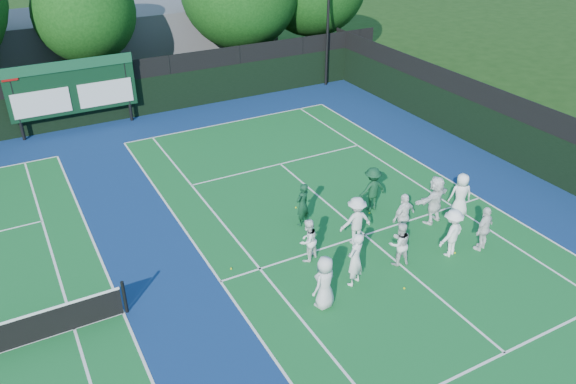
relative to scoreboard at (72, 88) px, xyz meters
name	(u,v)px	position (x,y,z in m)	size (l,w,h in m)	color
ground	(382,250)	(7.01, -15.59, -2.19)	(120.00, 120.00, 0.00)	#15340E
court_apron	(205,287)	(1.01, -14.59, -2.19)	(34.00, 32.00, 0.01)	navy
near_court	(365,235)	(7.01, -14.59, -2.18)	(11.05, 23.85, 0.01)	#135F27
back_fence	(95,98)	(1.01, 0.41, -0.83)	(34.00, 0.08, 3.00)	black
divider_fence_right	(548,149)	(16.01, -14.59, -0.83)	(0.08, 32.00, 3.00)	black
scoreboard	(72,88)	(0.00, 0.00, 0.00)	(6.00, 0.21, 3.55)	black
clubhouse	(131,40)	(5.01, 8.41, -0.19)	(18.00, 6.00, 4.00)	#5E5E63
tree_c	(87,14)	(1.93, 3.99, 2.53)	(5.31, 5.31, 7.52)	black
tennis_ball_0	(404,288)	(6.35, -17.60, -2.16)	(0.07, 0.07, 0.07)	#BDCC18
tennis_ball_1	(369,213)	(8.01, -13.48, -2.16)	(0.07, 0.07, 0.07)	#BDCC18
tennis_ball_2	(455,253)	(9.02, -16.94, -2.16)	(0.07, 0.07, 0.07)	#BDCC18
tennis_ball_3	(231,269)	(2.07, -14.16, -2.16)	(0.07, 0.07, 0.07)	#BDCC18
tennis_ball_4	(296,208)	(5.77, -11.81, -2.16)	(0.07, 0.07, 0.07)	#BDCC18
tennis_ball_5	(448,201)	(11.24, -14.17, -2.16)	(0.07, 0.07, 0.07)	#BDCC18
player_front_0	(325,282)	(3.79, -17.06, -1.34)	(0.84, 0.54, 1.71)	silver
player_front_1	(355,259)	(5.14, -16.63, -1.28)	(0.67, 0.44, 1.83)	white
player_front_2	(399,244)	(6.99, -16.45, -1.42)	(0.75, 0.58, 1.54)	silver
player_front_3	(452,233)	(8.80, -16.86, -1.33)	(1.11, 0.64, 1.72)	white
player_front_4	(484,229)	(9.98, -17.13, -1.37)	(0.96, 0.40, 1.64)	white
player_back_0	(308,240)	(4.51, -14.85, -1.43)	(0.74, 0.57, 1.51)	white
player_back_1	(356,221)	(6.44, -14.78, -1.31)	(1.14, 0.66, 1.77)	silver
player_back_2	(403,216)	(8.06, -15.30, -1.32)	(1.02, 0.42, 1.74)	white
player_back_3	(435,200)	(9.70, -15.01, -1.27)	(1.72, 0.55, 1.85)	white
player_back_4	(461,195)	(10.87, -15.09, -1.34)	(0.83, 0.54, 1.70)	white
coach_left	(303,205)	(5.43, -12.91, -1.36)	(0.61, 0.40, 1.67)	#0E3620
coach_right	(372,189)	(8.24, -13.23, -1.32)	(1.13, 0.65, 1.74)	#103C21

